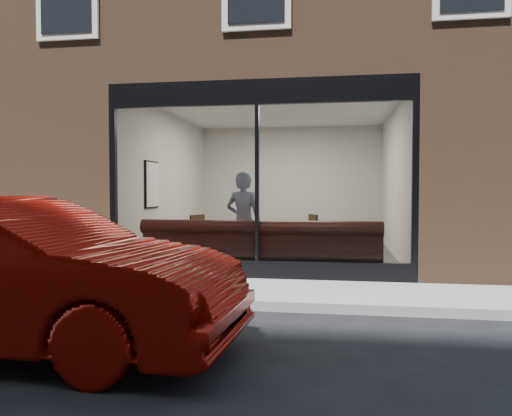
% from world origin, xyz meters
% --- Properties ---
extents(ground, '(120.00, 120.00, 0.00)m').
position_xyz_m(ground, '(0.00, 0.00, 0.00)').
color(ground, black).
rests_on(ground, ground).
extents(sidewalk_near, '(40.00, 2.00, 0.01)m').
position_xyz_m(sidewalk_near, '(0.00, 1.00, 0.01)').
color(sidewalk_near, gray).
rests_on(sidewalk_near, ground).
extents(kerb_near, '(40.00, 0.10, 0.12)m').
position_xyz_m(kerb_near, '(0.00, -0.05, 0.06)').
color(kerb_near, gray).
rests_on(kerb_near, ground).
extents(host_building_pier_left, '(2.50, 12.00, 3.20)m').
position_xyz_m(host_building_pier_left, '(-3.75, 8.00, 1.60)').
color(host_building_pier_left, brown).
rests_on(host_building_pier_left, ground).
extents(host_building_pier_right, '(2.50, 12.00, 3.20)m').
position_xyz_m(host_building_pier_right, '(3.75, 8.00, 1.60)').
color(host_building_pier_right, brown).
rests_on(host_building_pier_right, ground).
extents(host_building_backfill, '(5.00, 6.00, 3.20)m').
position_xyz_m(host_building_backfill, '(0.00, 11.00, 1.60)').
color(host_building_backfill, brown).
rests_on(host_building_backfill, ground).
extents(cafe_floor, '(6.00, 6.00, 0.00)m').
position_xyz_m(cafe_floor, '(0.00, 5.00, 0.02)').
color(cafe_floor, '#2D2D30').
rests_on(cafe_floor, ground).
extents(cafe_ceiling, '(6.00, 6.00, 0.00)m').
position_xyz_m(cafe_ceiling, '(0.00, 5.00, 3.19)').
color(cafe_ceiling, white).
rests_on(cafe_ceiling, host_building_upper).
extents(cafe_wall_back, '(5.00, 0.00, 5.00)m').
position_xyz_m(cafe_wall_back, '(0.00, 7.99, 1.60)').
color(cafe_wall_back, beige).
rests_on(cafe_wall_back, ground).
extents(cafe_wall_left, '(0.00, 6.00, 6.00)m').
position_xyz_m(cafe_wall_left, '(-2.49, 5.00, 1.60)').
color(cafe_wall_left, beige).
rests_on(cafe_wall_left, ground).
extents(cafe_wall_right, '(0.00, 6.00, 6.00)m').
position_xyz_m(cafe_wall_right, '(2.49, 5.00, 1.60)').
color(cafe_wall_right, beige).
rests_on(cafe_wall_right, ground).
extents(storefront_kick, '(5.00, 0.10, 0.30)m').
position_xyz_m(storefront_kick, '(0.00, 2.05, 0.15)').
color(storefront_kick, black).
rests_on(storefront_kick, ground).
extents(storefront_header, '(5.00, 0.10, 0.40)m').
position_xyz_m(storefront_header, '(0.00, 2.05, 3.00)').
color(storefront_header, black).
rests_on(storefront_header, host_building_upper).
extents(storefront_mullion, '(0.06, 0.10, 2.50)m').
position_xyz_m(storefront_mullion, '(0.00, 2.05, 1.55)').
color(storefront_mullion, black).
rests_on(storefront_mullion, storefront_kick).
extents(storefront_glass, '(4.80, 0.00, 4.80)m').
position_xyz_m(storefront_glass, '(0.00, 2.02, 1.55)').
color(storefront_glass, white).
rests_on(storefront_glass, storefront_kick).
extents(banquette, '(4.00, 0.55, 0.45)m').
position_xyz_m(banquette, '(0.00, 2.45, 0.23)').
color(banquette, '#371514').
rests_on(banquette, cafe_floor).
extents(person, '(0.70, 0.52, 1.76)m').
position_xyz_m(person, '(-0.35, 2.75, 0.88)').
color(person, '#A4B8DC').
rests_on(person, cafe_floor).
extents(cafe_table_left, '(0.80, 0.80, 0.04)m').
position_xyz_m(cafe_table_left, '(-1.02, 3.00, 0.74)').
color(cafe_table_left, black).
rests_on(cafe_table_left, cafe_floor).
extents(cafe_table_right, '(0.60, 0.60, 0.04)m').
position_xyz_m(cafe_table_right, '(1.08, 3.00, 0.74)').
color(cafe_table_right, black).
rests_on(cafe_table_right, cafe_floor).
extents(cafe_chair_left, '(0.54, 0.54, 0.04)m').
position_xyz_m(cafe_chair_left, '(-1.61, 3.70, 0.24)').
color(cafe_chair_left, black).
rests_on(cafe_chair_left, cafe_floor).
extents(cafe_chair_right, '(0.55, 0.55, 0.04)m').
position_xyz_m(cafe_chair_right, '(0.63, 4.10, 0.24)').
color(cafe_chair_right, black).
rests_on(cafe_chair_right, cafe_floor).
extents(wall_poster, '(0.02, 0.68, 0.90)m').
position_xyz_m(wall_poster, '(-2.45, 3.87, 1.55)').
color(wall_poster, white).
rests_on(wall_poster, cafe_wall_left).
extents(parked_car, '(4.23, 1.67, 1.37)m').
position_xyz_m(parked_car, '(-1.62, -1.86, 0.69)').
color(parked_car, '#900D06').
rests_on(parked_car, ground).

